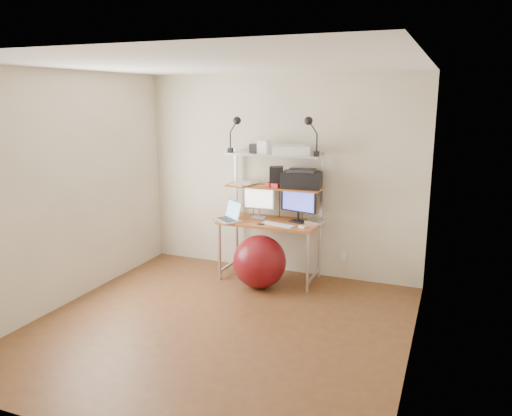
{
  "coord_description": "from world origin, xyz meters",
  "views": [
    {
      "loc": [
        2.05,
        -4.08,
        2.22
      ],
      "look_at": [
        -0.07,
        1.15,
        0.96
      ],
      "focal_mm": 35.0,
      "sensor_mm": 36.0,
      "label": 1
    }
  ],
  "objects_px": {
    "monitor_black": "(298,202)",
    "laptop": "(230,216)",
    "exercise_ball": "(259,262)",
    "monitor_silver": "(259,199)",
    "printer": "(302,179)"
  },
  "relations": [
    {
      "from": "laptop",
      "to": "monitor_silver",
      "type": "bearing_deg",
      "value": 79.74
    },
    {
      "from": "laptop",
      "to": "printer",
      "type": "xyz_separation_m",
      "value": [
        0.81,
        0.3,
        0.46
      ]
    },
    {
      "from": "monitor_silver",
      "to": "laptop",
      "type": "xyz_separation_m",
      "value": [
        -0.28,
        -0.25,
        -0.18
      ]
    },
    {
      "from": "monitor_black",
      "to": "printer",
      "type": "distance_m",
      "value": 0.28
    },
    {
      "from": "laptop",
      "to": "monitor_black",
      "type": "bearing_deg",
      "value": 55.59
    },
    {
      "from": "exercise_ball",
      "to": "monitor_silver",
      "type": "bearing_deg",
      "value": 112.29
    },
    {
      "from": "laptop",
      "to": "printer",
      "type": "distance_m",
      "value": 0.99
    },
    {
      "from": "printer",
      "to": "exercise_ball",
      "type": "bearing_deg",
      "value": -135.42
    },
    {
      "from": "exercise_ball",
      "to": "laptop",
      "type": "bearing_deg",
      "value": 160.78
    },
    {
      "from": "monitor_silver",
      "to": "exercise_ball",
      "type": "relative_size",
      "value": 0.7
    },
    {
      "from": "monitor_silver",
      "to": "monitor_black",
      "type": "height_order",
      "value": "monitor_black"
    },
    {
      "from": "monitor_silver",
      "to": "exercise_ball",
      "type": "distance_m",
      "value": 0.79
    },
    {
      "from": "printer",
      "to": "monitor_silver",
      "type": "bearing_deg",
      "value": 178.45
    },
    {
      "from": "monitor_black",
      "to": "laptop",
      "type": "height_order",
      "value": "monitor_black"
    },
    {
      "from": "exercise_ball",
      "to": "monitor_black",
      "type": "bearing_deg",
      "value": 49.84
    }
  ]
}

